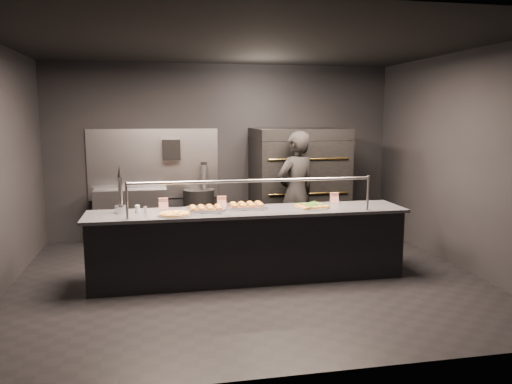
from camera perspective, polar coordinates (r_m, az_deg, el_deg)
room at (r=6.38m, az=-1.14°, el=3.08°), size 6.04×6.00×3.00m
service_counter at (r=6.52m, az=-0.83°, el=-6.01°), size 4.10×0.78×1.37m
pizza_oven at (r=8.51m, az=4.81°, el=0.89°), size 1.50×1.23×1.91m
prep_shelf at (r=8.70m, az=-14.07°, el=-2.62°), size 1.20×0.35×0.90m
towel_dispenser at (r=8.62m, az=-9.66°, el=4.79°), size 0.30×0.20×0.35m
fire_extinguisher at (r=8.71m, az=-5.96°, el=1.67°), size 0.14×0.14×0.51m
beer_tap at (r=6.44m, az=-15.21°, el=-0.81°), size 0.16×0.22×0.61m
round_pizza at (r=6.18m, az=-9.30°, el=-2.49°), size 0.42×0.42×0.03m
slider_tray_a at (r=6.38m, az=-5.77°, el=-1.92°), size 0.56×0.48×0.08m
slider_tray_b at (r=6.56m, az=-1.08°, el=-1.57°), size 0.57×0.48×0.08m
square_pizza at (r=6.64m, az=6.36°, el=-1.61°), size 0.47×0.47×0.05m
condiment_jar at (r=6.42m, az=-13.14°, el=-1.91°), size 0.15×0.06×0.10m
tent_cards at (r=6.67m, az=-1.63°, el=-1.01°), size 2.46×0.04×0.15m
trash_bin at (r=8.62m, az=-6.53°, el=-2.60°), size 0.53×0.53×0.88m
worker at (r=7.66m, az=4.58°, el=-0.15°), size 0.82×0.70×1.89m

